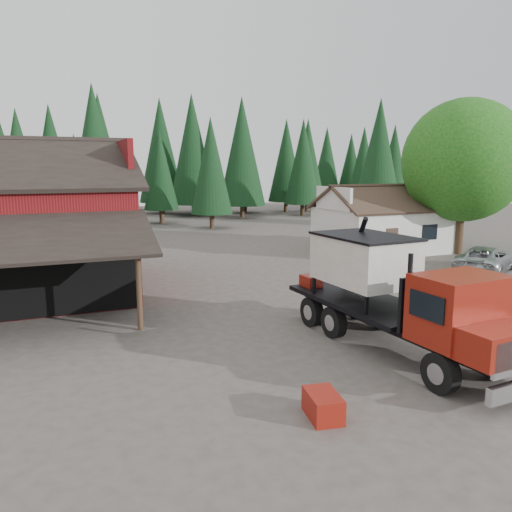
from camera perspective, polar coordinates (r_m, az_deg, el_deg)
name	(u,v)px	position (r m, az deg, el deg)	size (l,w,h in m)	color
ground	(306,328)	(18.50, 5.68, -8.17)	(120.00, 120.00, 0.00)	#4C423C
farmhouse	(382,227)	(35.82, 14.24, 3.22)	(8.60, 6.42, 4.65)	silver
deciduous_tree	(464,165)	(35.93, 22.68, 9.56)	(8.00, 8.00, 10.20)	#382619
conifer_backdrop	(129,219)	(58.32, -14.32, 4.14)	(76.00, 16.00, 16.00)	black
near_pine_b	(211,166)	(47.65, -5.16, 10.23)	(3.96, 3.96, 10.40)	#382619
near_pine_c	(379,155)	(51.39, 13.86, 11.09)	(4.84, 4.84, 12.40)	#382619
near_pine_d	(95,149)	(49.64, -17.95, 11.52)	(5.28, 5.28, 13.40)	#382619
feed_truck	(395,292)	(16.41, 15.56, -3.93)	(3.11, 9.20, 4.09)	black
silver_car	(486,259)	(30.65, 24.79, -0.31)	(2.41, 5.24, 1.46)	#ADB1B5
equip_box	(323,405)	(12.28, 7.66, -16.56)	(0.70, 1.10, 0.60)	maroon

